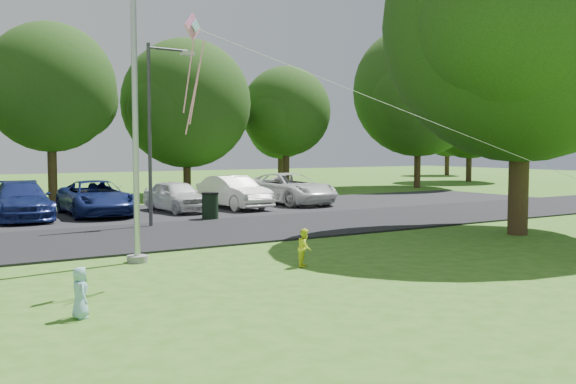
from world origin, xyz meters
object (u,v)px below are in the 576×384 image
street_lamp (156,118)px  child_blue (80,293)px  trash_can (210,206)px  kite (213,56)px  flagpole (135,86)px  child_yellow (305,248)px  big_tree (523,29)px

street_lamp → child_blue: (-5.28, -10.52, -3.31)m
trash_can → kite: kite is taller
flagpole → child_yellow: flagpole is taller
child_yellow → kite: bearing=140.1°
child_yellow → child_blue: size_ratio=1.05×
flagpole → kite: 2.88m
street_lamp → big_tree: size_ratio=0.57×
flagpole → child_yellow: (3.06, -2.58, -3.73)m
child_yellow → big_tree: bearing=-38.5°
street_lamp → child_yellow: size_ratio=7.11×
street_lamp → trash_can: (2.41, 0.94, -3.21)m
child_yellow → child_blue: bearing=153.8°
street_lamp → flagpole: bearing=-117.8°
trash_can → child_blue: bearing=-123.9°
big_tree → child_blue: bearing=-169.3°
big_tree → child_yellow: size_ratio=12.39×
street_lamp → child_yellow: 9.32m
big_tree → kite: size_ratio=1.19×
street_lamp → trash_can: bearing=18.3°
flagpole → street_lamp: bearing=65.2°
street_lamp → big_tree: (8.77, -7.86, 2.60)m
trash_can → kite: size_ratio=0.11×
big_tree → flagpole: bearing=171.6°
child_blue → kite: bearing=-61.3°
child_blue → kite: (3.14, 1.61, 4.16)m
flagpole → street_lamp: 6.78m
street_lamp → kite: 9.20m
flagpole → trash_can: bearing=53.5°
flagpole → kite: (0.69, -2.76, 0.41)m
trash_can → child_yellow: 9.90m
trash_can → big_tree: (6.35, -8.80, 5.81)m
big_tree → child_yellow: (-8.54, -0.86, -5.89)m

